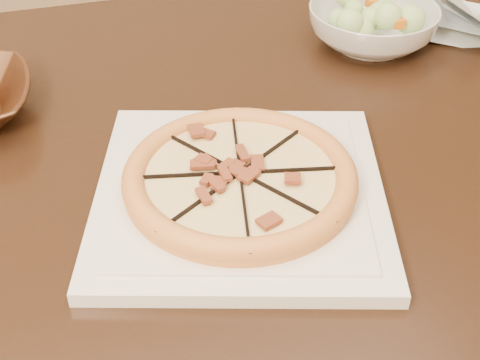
{
  "coord_description": "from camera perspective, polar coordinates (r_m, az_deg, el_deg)",
  "views": [
    {
      "loc": [
        -0.18,
        -0.56,
        1.26
      ],
      "look_at": [
        0.0,
        0.02,
        0.78
      ],
      "focal_mm": 50.0,
      "sensor_mm": 36.0,
      "label": 1
    }
  ],
  "objects": [
    {
      "name": "dining_table",
      "position": [
        0.95,
        -7.4,
        -1.57
      ],
      "size": [
        1.54,
        1.0,
        0.75
      ],
      "color": "black",
      "rests_on": "floor"
    },
    {
      "name": "cling_film",
      "position": [
        1.22,
        18.53,
        12.85
      ],
      "size": [
        0.15,
        0.12,
        0.05
      ],
      "primitive_type": null,
      "rotation": [
        0.0,
        0.0,
        -0.07
      ],
      "color": "silver",
      "rests_on": "dining_table"
    },
    {
      "name": "pizza",
      "position": [
        0.78,
        -0.0,
        0.23
      ],
      "size": [
        0.27,
        0.27,
        0.03
      ],
      "color": "gold",
      "rests_on": "plate"
    },
    {
      "name": "plate",
      "position": [
        0.79,
        0.0,
        -1.11
      ],
      "size": [
        0.42,
        0.42,
        0.02
      ],
      "color": "silver",
      "rests_on": "dining_table"
    },
    {
      "name": "salad_bowl",
      "position": [
        1.14,
        11.22,
        12.76
      ],
      "size": [
        0.24,
        0.24,
        0.07
      ],
      "primitive_type": "imported",
      "rotation": [
        0.0,
        0.0,
        0.17
      ],
      "color": "silver",
      "rests_on": "dining_table"
    }
  ]
}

